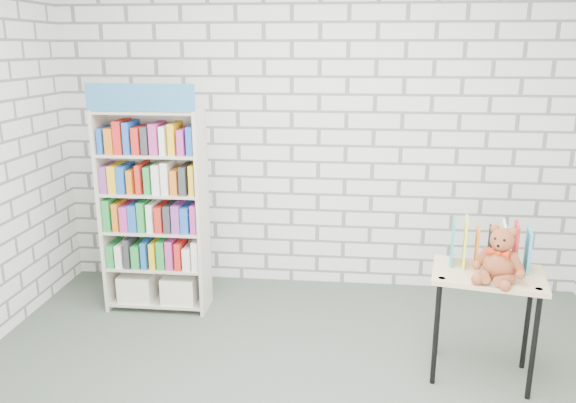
# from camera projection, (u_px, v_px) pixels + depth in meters

# --- Properties ---
(room_shell) EXTENTS (4.52, 4.02, 2.81)m
(room_shell) POSITION_uv_depth(u_px,v_px,m) (299.00, 107.00, 2.75)
(room_shell) COLOR silver
(room_shell) RESTS_ON ground
(bookshelf) EXTENTS (0.81, 0.32, 1.82)m
(bookshelf) POSITION_uv_depth(u_px,v_px,m) (155.00, 210.00, 4.43)
(bookshelf) COLOR beige
(bookshelf) RESTS_ON ground
(display_table) EXTENTS (0.74, 0.58, 0.72)m
(display_table) POSITION_uv_depth(u_px,v_px,m) (487.00, 288.00, 3.51)
(display_table) COLOR tan
(display_table) RESTS_ON ground
(table_books) EXTENTS (0.50, 0.29, 0.28)m
(table_books) POSITION_uv_depth(u_px,v_px,m) (490.00, 246.00, 3.54)
(table_books) COLOR teal
(table_books) RESTS_ON display_table
(teddy_bear) EXTENTS (0.32, 0.31, 0.34)m
(teddy_bear) POSITION_uv_depth(u_px,v_px,m) (500.00, 259.00, 3.34)
(teddy_bear) COLOR brown
(teddy_bear) RESTS_ON display_table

